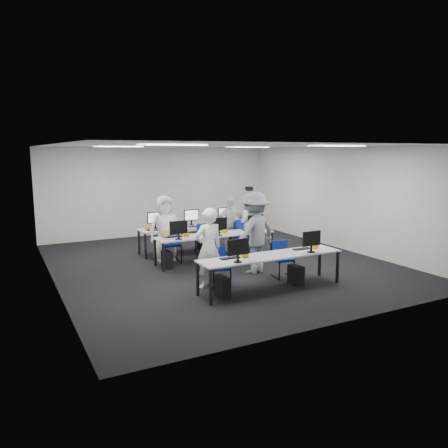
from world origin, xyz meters
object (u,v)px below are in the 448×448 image
desk_mid (216,236)px  student_0 (209,248)px  chair_5 (168,250)px  photographer (255,233)px  chair_1 (282,266)px  student_1 (247,223)px  desk_front (271,257)px  chair_7 (236,241)px  chair_4 (243,243)px  student_3 (230,224)px  chair_6 (204,244)px  student_2 (165,229)px  chair_3 (206,247)px  chair_2 (172,251)px  chair_0 (219,275)px

desk_mid → student_0: 2.20m
chair_5 → photographer: size_ratio=0.46×
chair_1 → student_1: (0.64, 2.70, 0.57)m
student_0 → desk_front: bearing=144.3°
chair_1 → chair_7: bearing=91.4°
desk_front → chair_4: (1.15, 3.13, -0.40)m
student_3 → chair_6: bearing=-174.8°
student_2 → chair_5: bearing=36.2°
chair_1 → chair_6: size_ratio=0.99×
chair_5 → student_3: 2.04m
chair_6 → student_1: size_ratio=0.51×
chair_7 → chair_4: bearing=-92.2°
student_0 → photographer: size_ratio=0.88×
desk_front → chair_3: size_ratio=3.52×
chair_2 → student_2: 0.62m
photographer → chair_5: bearing=-72.0°
chair_1 → chair_5: chair_5 is taller
chair_4 → chair_6: size_ratio=1.05×
chair_1 → chair_5: (-1.77, 2.74, 0.02)m
student_1 → chair_6: bearing=0.7°
chair_4 → student_0: bearing=-134.6°
chair_3 → student_2: (-1.12, 0.15, 0.58)m
chair_1 → chair_0: bearing=-171.4°
desk_front → chair_5: size_ratio=3.63×
desk_front → chair_5: bearing=107.2°
chair_1 → chair_4: (0.42, 2.52, 0.02)m
desk_mid → chair_3: 0.66m
chair_0 → chair_2: 2.47m
chair_4 → photographer: size_ratio=0.46×
chair_0 → student_0: 0.63m
chair_2 → student_1: (2.41, 0.23, 0.54)m
chair_1 → student_0: size_ratio=0.49×
chair_3 → chair_7: bearing=22.4°
chair_5 → chair_7: 2.12m
student_1 → photographer: bearing=75.2°
desk_mid → chair_1: (0.73, -1.99, -0.42)m
chair_5 → chair_6: (1.16, 0.20, -0.01)m
chair_7 → student_2: size_ratio=0.55×
chair_2 → chair_6: 1.25m
chair_4 → student_3: student_3 is taller
chair_2 → chair_5: size_ratio=1.05×
student_2 → student_3: (2.07, 0.25, -0.08)m
chair_3 → chair_7: 1.14m
chair_1 → student_2: size_ratio=0.48×
desk_mid → photographer: 1.42m
desk_front → student_1: 3.59m
chair_2 → chair_4: 2.19m
chair_7 → student_1: 0.60m
chair_3 → chair_6: (0.14, 0.41, -0.02)m
chair_4 → photographer: 2.15m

